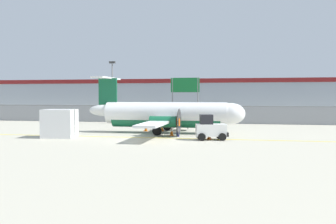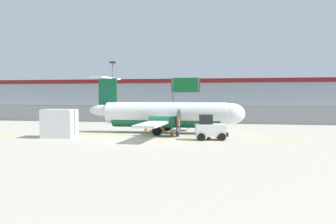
{
  "view_description": "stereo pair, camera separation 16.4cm",
  "coord_description": "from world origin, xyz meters",
  "px_view_note": "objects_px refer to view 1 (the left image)",
  "views": [
    {
      "loc": [
        6.71,
        -26.15,
        3.28
      ],
      "look_at": [
        0.31,
        6.89,
        1.8
      ],
      "focal_mm": 40.0,
      "sensor_mm": 36.0,
      "label": 1
    },
    {
      "loc": [
        6.87,
        -26.12,
        3.28
      ],
      "look_at": [
        0.31,
        6.89,
        1.8
      ],
      "focal_mm": 40.0,
      "sensor_mm": 36.0,
      "label": 2
    }
  ],
  "objects_px": {
    "traffic_cone_near_left": "(209,135)",
    "highway_sign": "(185,89)",
    "ground_crew_worker": "(178,125)",
    "parked_car_3": "(282,113)",
    "parked_car_1": "(168,111)",
    "traffic_cone_near_right": "(146,128)",
    "traffic_cone_far_right": "(172,132)",
    "apron_light_pole": "(112,87)",
    "baggage_tug": "(210,128)",
    "commuter_airplane": "(169,115)",
    "traffic_cone_far_left": "(162,128)",
    "parked_car_2": "(218,110)",
    "cargo_container": "(60,123)",
    "parked_car_0": "(107,111)"
  },
  "relations": [
    {
      "from": "traffic_cone_near_left",
      "to": "highway_sign",
      "type": "relative_size",
      "value": 0.12
    },
    {
      "from": "ground_crew_worker",
      "to": "parked_car_3",
      "type": "xyz_separation_m",
      "value": [
        10.6,
        24.02,
        -0.06
      ]
    },
    {
      "from": "parked_car_1",
      "to": "traffic_cone_near_right",
      "type": "bearing_deg",
      "value": 99.4
    },
    {
      "from": "traffic_cone_far_right",
      "to": "parked_car_3",
      "type": "distance_m",
      "value": 26.08
    },
    {
      "from": "apron_light_pole",
      "to": "baggage_tug",
      "type": "bearing_deg",
      "value": -48.25
    },
    {
      "from": "commuter_airplane",
      "to": "baggage_tug",
      "type": "xyz_separation_m",
      "value": [
        3.99,
        -4.41,
        -0.75
      ]
    },
    {
      "from": "traffic_cone_far_left",
      "to": "parked_car_2",
      "type": "xyz_separation_m",
      "value": [
        3.62,
        27.21,
        0.58
      ]
    },
    {
      "from": "ground_crew_worker",
      "to": "parked_car_2",
      "type": "distance_m",
      "value": 31.59
    },
    {
      "from": "commuter_airplane",
      "to": "apron_light_pole",
      "type": "relative_size",
      "value": 2.2
    },
    {
      "from": "traffic_cone_far_right",
      "to": "parked_car_2",
      "type": "height_order",
      "value": "parked_car_2"
    },
    {
      "from": "commuter_airplane",
      "to": "traffic_cone_near_right",
      "type": "bearing_deg",
      "value": 151.35
    },
    {
      "from": "cargo_container",
      "to": "traffic_cone_far_left",
      "type": "relative_size",
      "value": 4.1
    },
    {
      "from": "traffic_cone_near_left",
      "to": "parked_car_0",
      "type": "height_order",
      "value": "parked_car_0"
    },
    {
      "from": "ground_crew_worker",
      "to": "baggage_tug",
      "type": "bearing_deg",
      "value": 116.61
    },
    {
      "from": "traffic_cone_far_left",
      "to": "highway_sign",
      "type": "xyz_separation_m",
      "value": [
        0.34,
        12.35,
        3.83
      ]
    },
    {
      "from": "traffic_cone_far_left",
      "to": "ground_crew_worker",
      "type": "bearing_deg",
      "value": -63.08
    },
    {
      "from": "parked_car_1",
      "to": "parked_car_3",
      "type": "height_order",
      "value": "same"
    },
    {
      "from": "commuter_airplane",
      "to": "parked_car_3",
      "type": "height_order",
      "value": "commuter_airplane"
    },
    {
      "from": "commuter_airplane",
      "to": "parked_car_0",
      "type": "bearing_deg",
      "value": 121.74
    },
    {
      "from": "commuter_airplane",
      "to": "traffic_cone_near_right",
      "type": "distance_m",
      "value": 3.01
    },
    {
      "from": "traffic_cone_near_left",
      "to": "traffic_cone_far_left",
      "type": "distance_m",
      "value": 7.44
    },
    {
      "from": "parked_car_3",
      "to": "apron_light_pole",
      "type": "distance_m",
      "value": 23.79
    },
    {
      "from": "parked_car_0",
      "to": "parked_car_2",
      "type": "height_order",
      "value": "same"
    },
    {
      "from": "parked_car_2",
      "to": "parked_car_3",
      "type": "relative_size",
      "value": 1.0
    },
    {
      "from": "traffic_cone_near_left",
      "to": "apron_light_pole",
      "type": "xyz_separation_m",
      "value": [
        -12.4,
        13.56,
        3.99
      ]
    },
    {
      "from": "traffic_cone_near_left",
      "to": "traffic_cone_near_right",
      "type": "height_order",
      "value": "same"
    },
    {
      "from": "parked_car_2",
      "to": "apron_light_pole",
      "type": "relative_size",
      "value": 0.59
    },
    {
      "from": "traffic_cone_far_left",
      "to": "traffic_cone_far_right",
      "type": "relative_size",
      "value": 1.0
    },
    {
      "from": "traffic_cone_near_left",
      "to": "traffic_cone_far_right",
      "type": "distance_m",
      "value": 3.66
    },
    {
      "from": "parked_car_3",
      "to": "traffic_cone_near_left",
      "type": "bearing_deg",
      "value": 76.02
    },
    {
      "from": "traffic_cone_far_right",
      "to": "parked_car_1",
      "type": "distance_m",
      "value": 26.24
    },
    {
      "from": "cargo_container",
      "to": "apron_light_pole",
      "type": "relative_size",
      "value": 0.36
    },
    {
      "from": "parked_car_1",
      "to": "commuter_airplane",
      "type": "bearing_deg",
      "value": 104.77
    },
    {
      "from": "parked_car_2",
      "to": "apron_light_pole",
      "type": "bearing_deg",
      "value": -116.79
    },
    {
      "from": "baggage_tug",
      "to": "traffic_cone_near_right",
      "type": "relative_size",
      "value": 3.93
    },
    {
      "from": "parked_car_1",
      "to": "parked_car_3",
      "type": "distance_m",
      "value": 16.63
    },
    {
      "from": "commuter_airplane",
      "to": "traffic_cone_near_right",
      "type": "relative_size",
      "value": 25.0
    },
    {
      "from": "ground_crew_worker",
      "to": "apron_light_pole",
      "type": "bearing_deg",
      "value": -81.6
    },
    {
      "from": "traffic_cone_far_right",
      "to": "traffic_cone_near_left",
      "type": "bearing_deg",
      "value": -29.24
    },
    {
      "from": "ground_crew_worker",
      "to": "cargo_container",
      "type": "bearing_deg",
      "value": -15.28
    },
    {
      "from": "traffic_cone_near_left",
      "to": "parked_car_3",
      "type": "bearing_deg",
      "value": 72.5
    },
    {
      "from": "cargo_container",
      "to": "traffic_cone_far_left",
      "type": "height_order",
      "value": "cargo_container"
    },
    {
      "from": "traffic_cone_near_right",
      "to": "cargo_container",
      "type": "bearing_deg",
      "value": -130.07
    },
    {
      "from": "ground_crew_worker",
      "to": "traffic_cone_near_right",
      "type": "relative_size",
      "value": 2.66
    },
    {
      "from": "traffic_cone_far_left",
      "to": "traffic_cone_near_left",
      "type": "bearing_deg",
      "value": -49.63
    },
    {
      "from": "traffic_cone_far_left",
      "to": "parked_car_1",
      "type": "height_order",
      "value": "parked_car_1"
    },
    {
      "from": "parked_car_0",
      "to": "highway_sign",
      "type": "xyz_separation_m",
      "value": [
        13.49,
        -8.63,
        3.24
      ]
    },
    {
      "from": "commuter_airplane",
      "to": "traffic_cone_far_left",
      "type": "height_order",
      "value": "commuter_airplane"
    },
    {
      "from": "apron_light_pole",
      "to": "commuter_airplane",
      "type": "bearing_deg",
      "value": -48.41
    },
    {
      "from": "ground_crew_worker",
      "to": "parked_car_3",
      "type": "relative_size",
      "value": 0.4
    }
  ]
}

